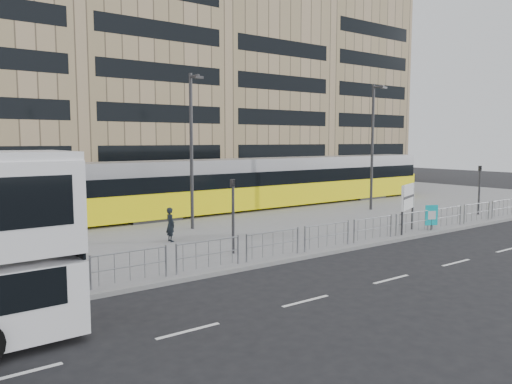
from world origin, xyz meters
TOP-DOWN VIEW (x-y plane):
  - ground at (0.00, 0.00)m, footprint 120.00×120.00m
  - plaza at (0.00, 12.00)m, footprint 64.00×24.00m
  - kerb at (0.00, 0.05)m, footprint 64.00×0.25m
  - building_row at (1.55, 34.27)m, footprint 70.40×18.40m
  - pedestrian_barrier at (2.00, 0.50)m, footprint 32.07×0.07m
  - road_markings at (1.00, -4.00)m, footprint 62.00×0.12m
  - tram at (5.79, 12.62)m, footprint 29.28×3.19m
  - station_sign at (5.28, 0.80)m, footprint 2.02×0.87m
  - ad_panel at (6.75, 0.40)m, footprint 0.67×0.34m
  - pedestrian at (-5.54, 5.84)m, footprint 0.39×0.59m
  - traffic_light_west at (-4.57, 2.07)m, footprint 0.23×0.25m
  - traffic_light_east at (14.03, 1.95)m, footprint 0.19×0.22m
  - lamp_post_west at (-3.08, 8.13)m, footprint 0.45×1.04m
  - lamp_post_east at (10.34, 7.48)m, footprint 0.45×1.04m

SIDE VIEW (x-z plane):
  - ground at x=0.00m, z-range 0.00..0.00m
  - road_markings at x=1.00m, z-range 0.00..0.01m
  - kerb at x=0.00m, z-range -0.01..0.16m
  - plaza at x=0.00m, z-range 0.00..0.15m
  - ad_panel at x=6.75m, z-range 0.26..1.58m
  - pedestrian at x=-5.54m, z-range 0.15..1.74m
  - pedestrian_barrier at x=2.00m, z-range 0.43..1.53m
  - station_sign at x=5.28m, z-range 0.63..3.09m
  - tram at x=5.79m, z-range 0.16..3.60m
  - traffic_light_west at x=-4.57m, z-range 0.57..3.67m
  - traffic_light_east at x=14.03m, z-range 0.57..3.67m
  - lamp_post_west at x=-3.08m, z-range 0.52..8.65m
  - lamp_post_east at x=10.34m, z-range 0.52..8.91m
  - building_row at x=1.55m, z-range -2.69..28.51m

